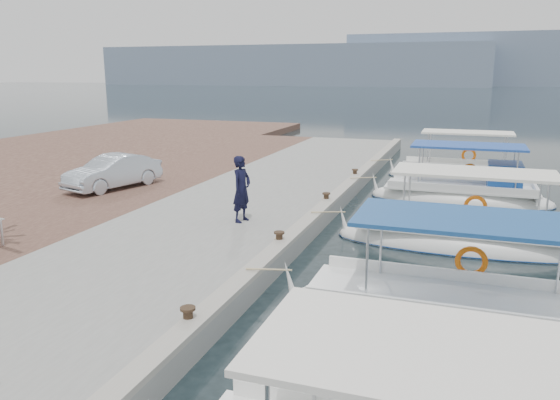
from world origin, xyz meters
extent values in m
plane|color=black|center=(0.00, 0.00, 0.00)|extent=(400.00, 400.00, 0.00)
cube|color=gray|center=(-3.00, 5.00, 0.25)|extent=(6.00, 40.00, 0.50)
cube|color=#9D988B|center=(-0.22, 5.00, 0.56)|extent=(0.44, 40.00, 0.12)
cube|color=#50332A|center=(-8.00, 5.00, 0.25)|extent=(4.00, 40.00, 0.50)
cube|color=slate|center=(-60.00, 190.00, 7.00)|extent=(140.00, 40.00, 14.00)
cube|color=white|center=(4.30, -6.30, 2.19)|extent=(4.23, 2.12, 0.08)
ellipsoid|color=white|center=(4.13, -0.91, 0.05)|extent=(7.06, 2.34, 1.30)
ellipsoid|color=navy|center=(4.13, -0.91, 0.03)|extent=(7.10, 2.38, 0.22)
cube|color=white|center=(4.13, -0.91, 0.55)|extent=(5.79, 2.01, 0.08)
cube|color=#1C4B8D|center=(4.31, -0.91, 2.19)|extent=(4.24, 2.15, 0.08)
cylinder|color=silver|center=(2.54, -1.79, 1.35)|extent=(0.05, 0.05, 1.60)
torus|color=orange|center=(4.43, 0.19, 1.00)|extent=(0.68, 0.12, 0.68)
ellipsoid|color=white|center=(4.23, 4.40, 0.05)|extent=(7.26, 2.04, 1.30)
ellipsoid|color=navy|center=(4.23, 4.40, 0.03)|extent=(7.30, 2.08, 0.22)
cube|color=white|center=(4.23, 4.40, 0.55)|extent=(5.95, 1.76, 0.08)
cube|color=white|center=(4.41, 4.40, 2.19)|extent=(4.36, 1.88, 0.08)
cylinder|color=silver|center=(2.60, 3.64, 1.35)|extent=(0.05, 0.05, 1.60)
torus|color=orange|center=(4.53, 5.37, 1.00)|extent=(0.68, 0.12, 0.68)
ellipsoid|color=white|center=(4.03, 10.31, 0.05)|extent=(6.86, 2.27, 1.30)
ellipsoid|color=navy|center=(4.03, 10.31, 0.03)|extent=(6.89, 2.32, 0.22)
cube|color=white|center=(4.03, 10.31, 0.55)|extent=(5.63, 1.96, 0.08)
cube|color=#2148A5|center=(4.20, 10.31, 2.19)|extent=(4.12, 2.09, 0.08)
cylinder|color=silver|center=(2.49, 9.46, 1.35)|extent=(0.05, 0.05, 1.60)
torus|color=orange|center=(4.33, 11.39, 1.00)|extent=(0.68, 0.12, 0.68)
cube|color=navy|center=(5.57, 10.31, 1.10)|extent=(1.20, 1.59, 1.00)
ellipsoid|color=white|center=(3.96, 15.16, 0.05)|extent=(6.73, 1.98, 1.30)
ellipsoid|color=navy|center=(3.96, 15.16, 0.03)|extent=(6.76, 2.02, 0.22)
cube|color=white|center=(3.96, 15.16, 0.55)|extent=(5.52, 1.70, 0.08)
cube|color=white|center=(4.13, 15.16, 2.19)|extent=(4.04, 1.82, 0.08)
cylinder|color=silver|center=(2.45, 14.42, 1.35)|extent=(0.05, 0.05, 1.60)
torus|color=orange|center=(4.26, 16.10, 1.00)|extent=(0.68, 0.12, 0.68)
cylinder|color=black|center=(-0.35, -3.50, 0.65)|extent=(0.18, 0.18, 0.30)
cylinder|color=black|center=(-0.35, -3.50, 0.80)|extent=(0.28, 0.28, 0.05)
cylinder|color=black|center=(-0.35, 1.50, 0.65)|extent=(0.18, 0.18, 0.30)
cylinder|color=black|center=(-0.35, 1.50, 0.80)|extent=(0.28, 0.28, 0.05)
cylinder|color=black|center=(-0.35, 6.50, 0.65)|extent=(0.18, 0.18, 0.30)
cylinder|color=black|center=(-0.35, 6.50, 0.80)|extent=(0.28, 0.28, 0.05)
cylinder|color=black|center=(-0.35, 11.50, 0.65)|extent=(0.18, 0.18, 0.30)
cylinder|color=black|center=(-0.35, 11.50, 0.80)|extent=(0.28, 0.28, 0.05)
imported|color=black|center=(-2.14, 3.22, 1.50)|extent=(0.62, 0.82, 2.00)
imported|color=silver|center=(-8.77, 6.06, 1.14)|extent=(2.36, 4.13, 1.29)
cylinder|color=silver|center=(-7.11, -1.03, 0.85)|extent=(0.06, 0.06, 0.70)
camera|label=1|loc=(4.17, -11.51, 4.93)|focal=35.00mm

